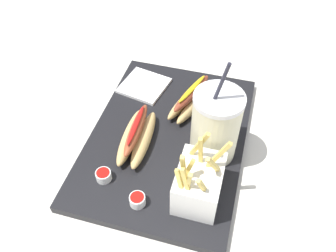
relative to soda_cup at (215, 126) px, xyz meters
The scene contains 9 objects.
ground_plane 0.15m from the soda_cup, 99.80° to the right, with size 2.40×2.40×0.02m, color silver.
food_tray 0.14m from the soda_cup, 99.80° to the right, with size 0.46×0.33×0.02m, color black.
soda_cup is the anchor object (origin of this frame).
fries_basket 0.12m from the soda_cup, ahead, with size 0.11×0.09×0.15m.
hot_dog_1 0.15m from the soda_cup, 148.73° to the right, with size 0.16×0.10×0.06m.
hot_dog_2 0.17m from the soda_cup, 82.48° to the right, with size 0.16×0.07×0.06m.
ketchup_cup_1 0.24m from the soda_cup, 56.88° to the right, with size 0.03×0.03×0.02m.
ketchup_cup_2 0.21m from the soda_cup, 34.67° to the right, with size 0.03×0.03×0.02m.
napkin_stack 0.26m from the soda_cup, 127.71° to the right, with size 0.10×0.10×0.01m, color white.
Camera 1 is at (0.49, 0.14, 0.61)m, focal length 37.79 mm.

